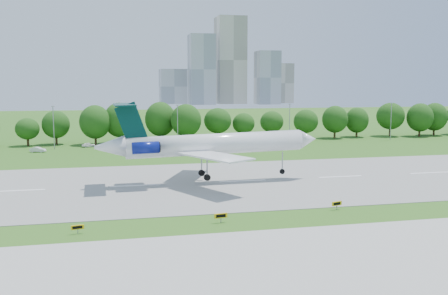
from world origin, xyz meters
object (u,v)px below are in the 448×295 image
at_px(airliner, 205,144).
at_px(taxi_sign_left, 78,227).
at_px(service_vehicle_a, 38,150).
at_px(service_vehicle_b, 89,145).

height_order(airliner, taxi_sign_left, airliner).
xyz_separation_m(service_vehicle_a, service_vehicle_b, (12.89, 8.26, -0.03)).
bearing_deg(airliner, service_vehicle_b, 109.54).
distance_m(airliner, service_vehicle_b, 64.62).
xyz_separation_m(airliner, service_vehicle_b, (-23.54, 59.81, -6.74)).
xyz_separation_m(airliner, service_vehicle_a, (-36.44, 51.55, -6.71)).
bearing_deg(service_vehicle_a, airliner, -127.03).
height_order(airliner, service_vehicle_b, airliner).
xyz_separation_m(taxi_sign_left, service_vehicle_b, (-2.56, 87.57, -0.16)).
bearing_deg(service_vehicle_a, taxi_sign_left, -151.26).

